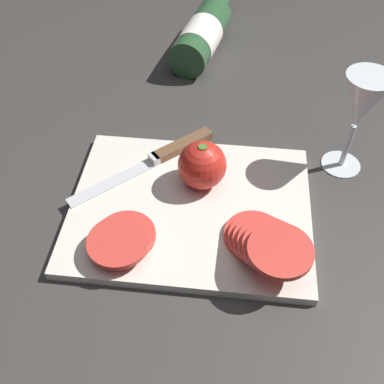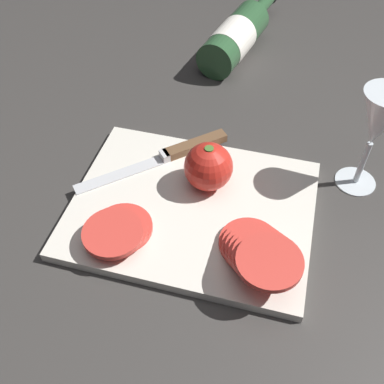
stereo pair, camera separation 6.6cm
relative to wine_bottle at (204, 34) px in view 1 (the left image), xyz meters
name	(u,v)px [view 1 (the left image)]	position (x,y,z in m)	size (l,w,h in m)	color
ground_plane	(224,220)	(-0.07, 0.47, -0.04)	(3.00, 3.00, 0.00)	#383533
cutting_board	(192,208)	(-0.02, 0.46, -0.03)	(0.36, 0.28, 0.02)	silver
wine_bottle	(204,34)	(0.00, 0.00, 0.00)	(0.13, 0.34, 0.08)	#2D5633
wine_glass	(363,106)	(-0.27, 0.33, 0.08)	(0.07, 0.07, 0.18)	silver
whole_tomato	(204,165)	(-0.04, 0.41, 0.01)	(0.08, 0.08, 0.08)	red
knife	(172,152)	(0.02, 0.36, -0.02)	(0.21, 0.20, 0.01)	silver
tomato_slice_stack_near	(268,243)	(-0.14, 0.54, 0.00)	(0.12, 0.14, 0.05)	#D63D33
tomato_slice_stack_far	(124,239)	(0.06, 0.54, -0.01)	(0.09, 0.11, 0.02)	#D63D33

